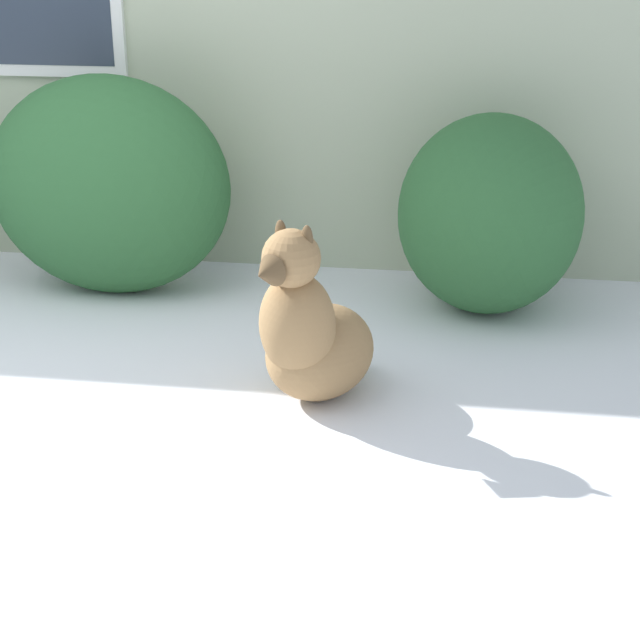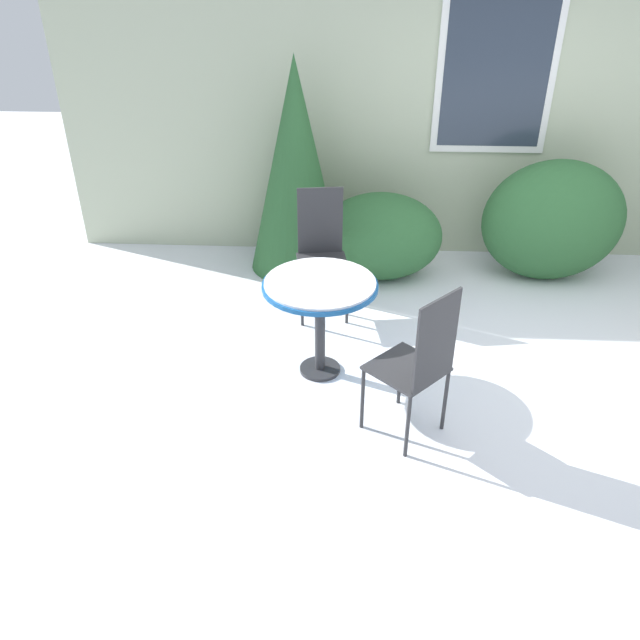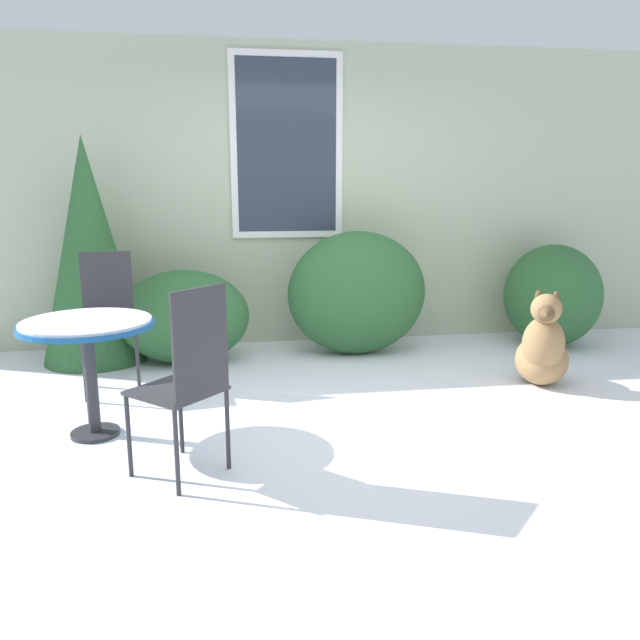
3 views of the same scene
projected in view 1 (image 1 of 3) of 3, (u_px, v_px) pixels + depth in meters
The scene contains 3 objects.
shrub_middle at pixel (109, 187), 4.87m from camera, with size 1.24×0.61×1.10m.
shrub_right at pixel (490, 214), 4.66m from camera, with size 0.88×0.92×0.95m.
dog at pixel (311, 335), 3.78m from camera, with size 0.57×0.67×0.75m.
Camera 1 is at (2.23, -2.94, 1.72)m, focal length 55.00 mm.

